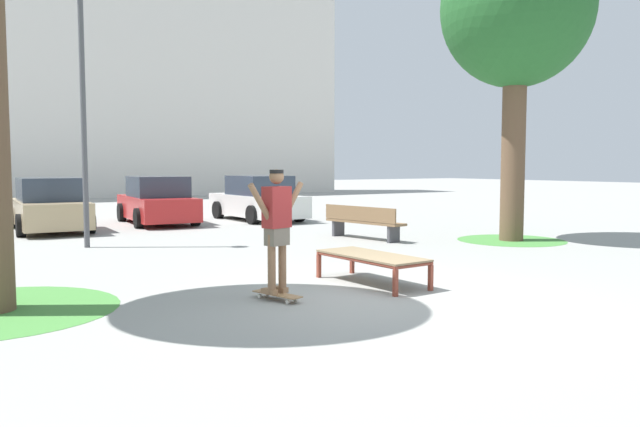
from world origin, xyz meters
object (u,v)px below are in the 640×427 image
(skateboard, at_px, (277,294))
(tree_near_right, at_px, (517,11))
(car_white, at_px, (258,200))
(park_bench, at_px, (363,221))
(skate_box, at_px, (372,257))
(car_tan, at_px, (50,206))
(light_post, at_px, (82,75))
(car_red, at_px, (157,202))
(skater, at_px, (277,222))

(skateboard, bearing_deg, tree_near_right, 19.70)
(car_white, bearing_deg, park_bench, -92.20)
(skate_box, xyz_separation_m, car_tan, (-2.89, 11.13, 0.28))
(car_tan, xyz_separation_m, park_bench, (6.27, -6.31, -0.24))
(skateboard, distance_m, tree_near_right, 10.19)
(skate_box, distance_m, park_bench, 5.89)
(car_tan, bearing_deg, tree_near_right, -42.67)
(skateboard, relative_size, park_bench, 0.34)
(car_tan, relative_size, park_bench, 1.75)
(skateboard, xyz_separation_m, car_white, (5.43, 11.37, 0.61))
(skateboard, relative_size, car_tan, 0.19)
(tree_near_right, bearing_deg, light_post, 155.12)
(car_tan, distance_m, car_white, 6.51)
(car_red, bearing_deg, car_tan, -169.95)
(skateboard, relative_size, car_red, 0.19)
(car_red, xyz_separation_m, park_bench, (3.02, -6.89, -0.24))
(tree_near_right, relative_size, car_white, 1.77)
(car_tan, height_order, light_post, light_post)
(skate_box, relative_size, car_red, 0.45)
(skateboard, distance_m, car_tan, 11.45)
(skate_box, height_order, tree_near_right, tree_near_right)
(skateboard, bearing_deg, light_post, 97.91)
(car_tan, bearing_deg, skate_box, -75.44)
(skateboard, xyz_separation_m, car_tan, (-1.09, 11.38, 0.61))
(skater, height_order, car_red, skater)
(skateboard, height_order, park_bench, park_bench)
(skate_box, bearing_deg, car_tan, 104.56)
(skater, xyz_separation_m, car_white, (5.43, 11.37, -0.38))
(tree_near_right, bearing_deg, car_red, 123.27)
(skateboard, relative_size, skater, 0.49)
(tree_near_right, height_order, car_red, tree_near_right)
(skate_box, bearing_deg, car_red, 88.22)
(light_post, bearing_deg, skate_box, -67.87)
(park_bench, bearing_deg, car_red, 113.66)
(skate_box, bearing_deg, tree_near_right, 22.82)
(car_white, height_order, light_post, light_post)
(skateboard, bearing_deg, car_tan, 95.45)
(car_red, height_order, car_white, same)
(car_red, distance_m, car_white, 3.31)
(tree_near_right, relative_size, car_red, 1.74)
(car_tan, distance_m, park_bench, 8.90)
(light_post, bearing_deg, skateboard, -82.09)
(skater, relative_size, car_red, 0.39)
(car_red, xyz_separation_m, car_white, (3.26, -0.59, 0.00))
(tree_near_right, relative_size, car_tan, 1.76)
(car_white, bearing_deg, skater, -115.53)
(skate_box, bearing_deg, skateboard, -172.06)
(tree_near_right, bearing_deg, park_bench, 143.46)
(skater, height_order, park_bench, skater)
(car_red, bearing_deg, park_bench, -66.34)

